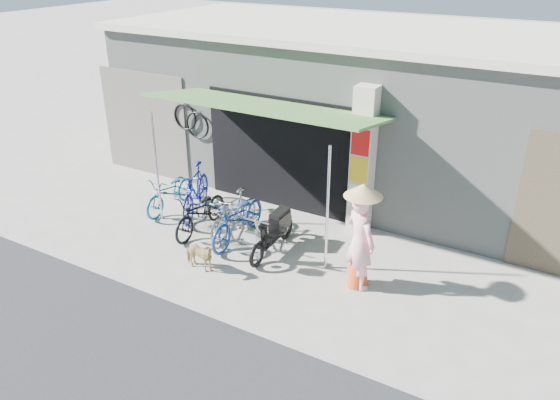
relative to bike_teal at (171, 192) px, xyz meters
The scene contains 13 objects.
ground 3.34m from the bike_teal, 21.20° to the right, with size 80.00×80.00×0.00m, color #A9A299.
bicycle_shop 5.16m from the bike_teal, 51.62° to the left, with size 12.30×5.30×3.66m.
shop_pillar 4.27m from the bike_teal, 17.59° to the left, with size 0.42×0.44×3.00m.
awning 3.06m from the bike_teal, 11.10° to the left, with size 4.60×1.88×2.72m.
neighbour_left 2.52m from the bike_teal, 143.93° to the left, with size 2.60×0.06×2.60m, color #6B665B.
bike_teal is the anchor object (origin of this frame).
bike_blue 0.63m from the bike_teal, 10.46° to the left, with size 0.52×1.83×1.10m, color #212997.
bike_black 1.29m from the bike_teal, 21.71° to the right, with size 0.59×1.69×0.89m, color black.
bike_silver 1.86m from the bike_teal, ahead, with size 0.43×1.53×0.92m, color #A09FA4.
bike_navy 2.10m from the bike_teal, 10.78° to the right, with size 0.64×1.83×0.96m, color navy.
street_dog 2.64m from the bike_teal, 39.17° to the right, with size 0.32×0.69×0.58m, color #988550.
moped 2.89m from the bike_teal, ahead, with size 0.47×1.66×0.94m.
nun 4.79m from the bike_teal, ahead, with size 0.76×0.67×1.92m.
Camera 1 is at (4.43, -7.02, 5.40)m, focal length 35.00 mm.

